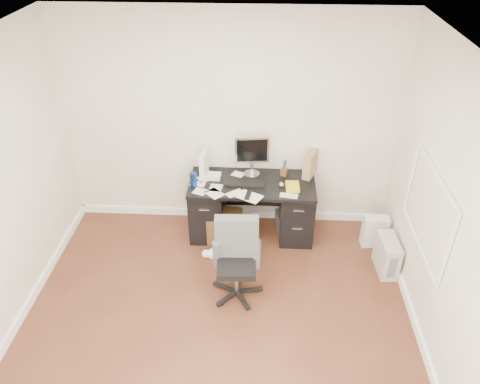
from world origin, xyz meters
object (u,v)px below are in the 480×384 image
object	(u,v)px
pc_tower	(387,255)
keyboard	(245,183)
lcd_monitor	(252,156)
office_chair	(236,262)
wicker_basket	(224,227)
desk	(252,207)

from	to	relation	value
pc_tower	keyboard	bearing A→B (deg)	157.13
lcd_monitor	office_chair	distance (m)	1.39
keyboard	wicker_basket	world-z (taller)	keyboard
desk	keyboard	distance (m)	0.38
pc_tower	office_chair	bearing A→B (deg)	-167.83
office_chair	pc_tower	size ratio (longest dim) A/B	2.17
lcd_monitor	pc_tower	size ratio (longest dim) A/B	1.23
office_chair	pc_tower	bearing A→B (deg)	13.90
lcd_monitor	office_chair	bearing A→B (deg)	-101.83
office_chair	lcd_monitor	bearing A→B (deg)	82.91
desk	pc_tower	distance (m)	1.68
office_chair	pc_tower	world-z (taller)	office_chair
lcd_monitor	keyboard	xyz separation A→B (m)	(-0.07, -0.23, -0.25)
lcd_monitor	keyboard	size ratio (longest dim) A/B	1.08
desk	office_chair	bearing A→B (deg)	-96.45
office_chair	pc_tower	xyz separation A→B (m)	(1.68, 0.48, -0.25)
wicker_basket	office_chair	bearing A→B (deg)	-77.64
lcd_monitor	office_chair	world-z (taller)	lcd_monitor
lcd_monitor	keyboard	bearing A→B (deg)	-115.14
office_chair	wicker_basket	xyz separation A→B (m)	(-0.21, 0.94, -0.27)
office_chair	wicker_basket	bearing A→B (deg)	100.21
lcd_monitor	pc_tower	xyz separation A→B (m)	(1.57, -0.79, -0.80)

